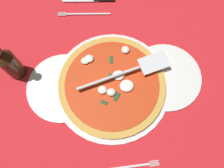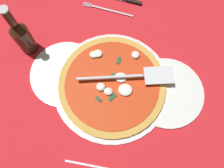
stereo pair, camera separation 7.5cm
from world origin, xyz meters
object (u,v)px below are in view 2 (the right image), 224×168
place_setting_far (114,5)px  dinner_plate_left (66,73)px  pizza (112,84)px  beer_bottle (22,36)px  pizza_server (133,76)px  dinner_plate_right (167,92)px

place_setting_far → dinner_plate_left: bearing=76.2°
pizza → beer_bottle: bearing=161.2°
dinner_plate_left → pizza_server: (23.03, 0.40, 3.41)cm
dinner_plate_left → pizza_server: pizza_server is taller
dinner_plate_right → place_setting_far: 39.63cm
dinner_plate_left → place_setting_far: place_setting_far is taller
dinner_plate_left → dinner_plate_right: same height
place_setting_far → beer_bottle: size_ratio=1.03×
pizza → beer_bottle: 33.54cm
pizza → dinner_plate_right: bearing=-1.0°
beer_bottle → pizza_server: bearing=-12.0°
dinner_plate_left → pizza: bearing=-7.6°
dinner_plate_left → pizza: size_ratio=0.67×
dinner_plate_left → dinner_plate_right: 35.08cm
dinner_plate_left → beer_bottle: size_ratio=1.10×
dinner_plate_right → pizza: 18.56cm
beer_bottle → dinner_plate_left: bearing=-29.9°
pizza → place_setting_far: pizza is taller
dinner_plate_left → dinner_plate_right: size_ratio=0.98×
dinner_plate_left → dinner_plate_right: bearing=-4.1°
dinner_plate_right → pizza: bearing=179.0°
dinner_plate_left → place_setting_far: bearing=66.4°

